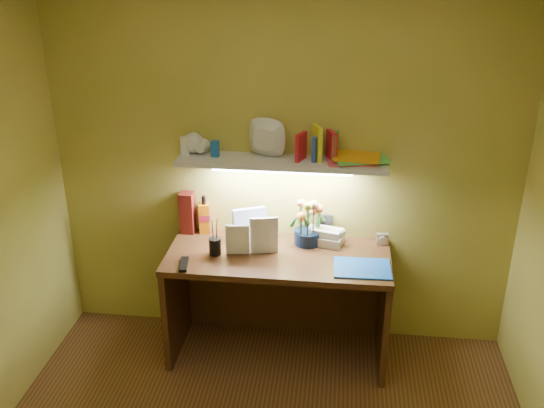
# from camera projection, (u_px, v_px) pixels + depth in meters

# --- Properties ---
(desk) EXTENTS (1.40, 0.60, 0.75)m
(desk) POSITION_uv_depth(u_px,v_px,m) (278.00, 305.00, 3.94)
(desk) COLOR #34170E
(desk) RESTS_ON ground
(flower_bouquet) EXTENTS (0.24, 0.24, 0.31)m
(flower_bouquet) POSITION_uv_depth(u_px,v_px,m) (308.00, 222.00, 3.87)
(flower_bouquet) COLOR #081836
(flower_bouquet) RESTS_ON desk
(telephone) EXTENTS (0.23, 0.20, 0.12)m
(telephone) POSITION_uv_depth(u_px,v_px,m) (327.00, 235.00, 3.91)
(telephone) COLOR beige
(telephone) RESTS_ON desk
(desk_clock) EXTENTS (0.08, 0.04, 0.07)m
(desk_clock) POSITION_uv_depth(u_px,v_px,m) (382.00, 239.00, 3.90)
(desk_clock) COLOR silver
(desk_clock) RESTS_ON desk
(whisky_bottle) EXTENTS (0.08, 0.08, 0.26)m
(whisky_bottle) POSITION_uv_depth(u_px,v_px,m) (204.00, 214.00, 4.03)
(whisky_bottle) COLOR #C55E06
(whisky_bottle) RESTS_ON desk
(whisky_box) EXTENTS (0.09, 0.09, 0.28)m
(whisky_box) POSITION_uv_depth(u_px,v_px,m) (187.00, 213.00, 4.02)
(whisky_box) COLOR #611610
(whisky_box) RESTS_ON desk
(pen_cup) EXTENTS (0.09, 0.09, 0.19)m
(pen_cup) POSITION_uv_depth(u_px,v_px,m) (215.00, 241.00, 3.76)
(pen_cup) COLOR black
(pen_cup) RESTS_ON desk
(art_card) EXTENTS (0.22, 0.13, 0.22)m
(art_card) POSITION_uv_depth(u_px,v_px,m) (250.00, 225.00, 3.93)
(art_card) COLOR white
(art_card) RESTS_ON desk
(tv_remote) EXTENTS (0.07, 0.17, 0.02)m
(tv_remote) POSITION_uv_depth(u_px,v_px,m) (184.00, 264.00, 3.66)
(tv_remote) COLOR black
(tv_remote) RESTS_ON desk
(blue_folder) EXTENTS (0.35, 0.26, 0.01)m
(blue_folder) POSITION_uv_depth(u_px,v_px,m) (362.00, 268.00, 3.62)
(blue_folder) COLOR #1756B3
(blue_folder) RESTS_ON desk
(desk_book_a) EXTENTS (0.15, 0.02, 0.20)m
(desk_book_a) POSITION_uv_depth(u_px,v_px,m) (226.00, 240.00, 3.76)
(desk_book_a) COLOR beige
(desk_book_a) RESTS_ON desk
(desk_book_b) EXTENTS (0.18, 0.05, 0.24)m
(desk_book_b) POSITION_uv_depth(u_px,v_px,m) (250.00, 236.00, 3.75)
(desk_book_b) COLOR silver
(desk_book_b) RESTS_ON desk
(wall_shelf) EXTENTS (1.32, 0.35, 0.25)m
(wall_shelf) POSITION_uv_depth(u_px,v_px,m) (279.00, 156.00, 3.72)
(wall_shelf) COLOR silver
(wall_shelf) RESTS_ON ground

